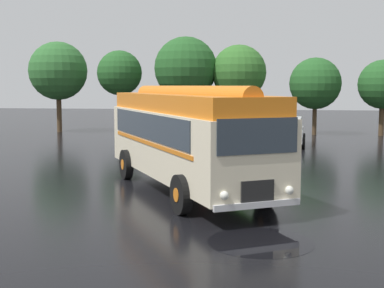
{
  "coord_description": "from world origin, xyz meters",
  "views": [
    {
      "loc": [
        2.42,
        -17.78,
        3.5
      ],
      "look_at": [
        -0.22,
        1.12,
        1.4
      ],
      "focal_mm": 50.0,
      "sensor_mm": 36.0,
      "label": 1
    }
  ],
  "objects_px": {
    "car_near_left": "(197,129)",
    "car_mid_left": "(238,130)",
    "vintage_bus": "(186,134)",
    "car_mid_right": "(288,131)"
  },
  "relations": [
    {
      "from": "vintage_bus",
      "to": "car_near_left",
      "type": "relative_size",
      "value": 2.29
    },
    {
      "from": "car_near_left",
      "to": "vintage_bus",
      "type": "bearing_deg",
      "value": -83.98
    },
    {
      "from": "car_mid_right",
      "to": "car_near_left",
      "type": "bearing_deg",
      "value": 171.54
    },
    {
      "from": "car_near_left",
      "to": "car_mid_left",
      "type": "height_order",
      "value": "same"
    },
    {
      "from": "vintage_bus",
      "to": "car_mid_right",
      "type": "xyz_separation_m",
      "value": [
        3.88,
        13.96,
        -1.05
      ]
    },
    {
      "from": "car_near_left",
      "to": "car_mid_right",
      "type": "relative_size",
      "value": 1.01
    },
    {
      "from": "vintage_bus",
      "to": "car_mid_left",
      "type": "relative_size",
      "value": 2.32
    },
    {
      "from": "vintage_bus",
      "to": "car_mid_left",
      "type": "distance_m",
      "value": 14.4
    },
    {
      "from": "vintage_bus",
      "to": "car_mid_left",
      "type": "xyz_separation_m",
      "value": [
        0.98,
        14.33,
        -1.05
      ]
    },
    {
      "from": "car_mid_left",
      "to": "car_mid_right",
      "type": "height_order",
      "value": "same"
    }
  ]
}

